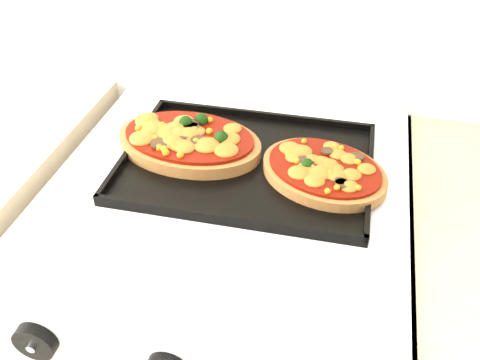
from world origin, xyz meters
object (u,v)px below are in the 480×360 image
(baking_tray, at_px, (247,162))
(pizza_right, at_px, (324,170))
(pizza_left, at_px, (189,140))
(stove, at_px, (233,342))

(baking_tray, height_order, pizza_right, pizza_right)
(baking_tray, distance_m, pizza_left, 0.11)
(pizza_left, bearing_deg, stove, -32.42)
(baking_tray, xyz_separation_m, pizza_right, (0.13, -0.01, 0.01))
(pizza_left, xyz_separation_m, pizza_right, (0.24, -0.03, -0.00))
(baking_tray, relative_size, pizza_right, 1.98)
(baking_tray, height_order, pizza_left, pizza_left)
(stove, relative_size, baking_tray, 2.17)
(pizza_right, bearing_deg, stove, -169.45)
(stove, relative_size, pizza_right, 4.28)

